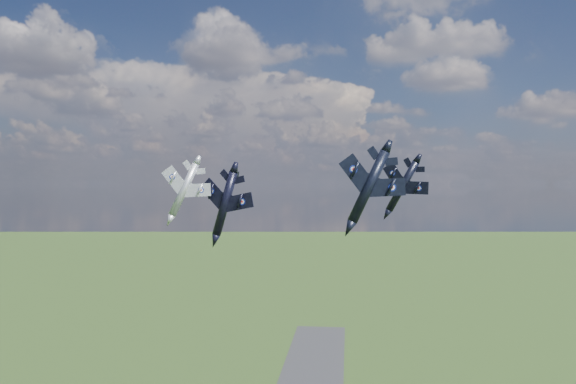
# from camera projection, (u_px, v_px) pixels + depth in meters

# --- Properties ---
(jet_lead_navy) EXTENTS (16.04, 18.96, 6.68)m
(jet_lead_navy) POSITION_uv_depth(u_px,v_px,m) (225.00, 204.00, 101.51)
(jet_lead_navy) COLOR black
(jet_right_navy) EXTENTS (10.65, 13.65, 6.29)m
(jet_right_navy) POSITION_uv_depth(u_px,v_px,m) (369.00, 187.00, 67.07)
(jet_right_navy) COLOR black
(jet_high_navy) EXTENTS (13.92, 16.07, 7.21)m
(jet_high_navy) POSITION_uv_depth(u_px,v_px,m) (402.00, 186.00, 99.32)
(jet_high_navy) COLOR black
(jet_left_silver) EXTENTS (12.29, 15.33, 6.82)m
(jet_left_silver) POSITION_uv_depth(u_px,v_px,m) (184.00, 190.00, 99.76)
(jet_left_silver) COLOR #ACAFB7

